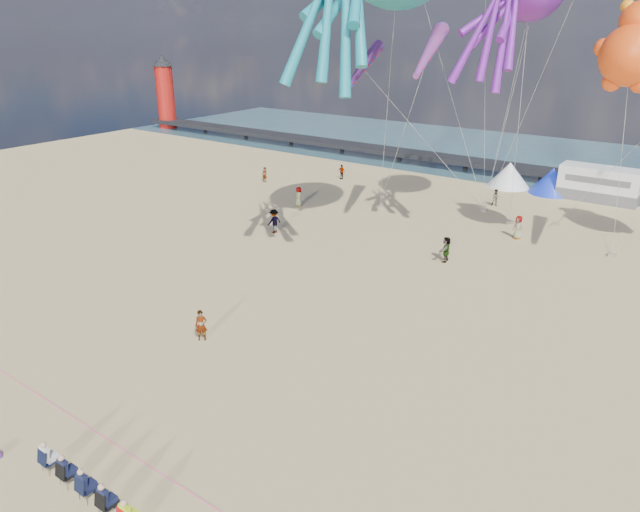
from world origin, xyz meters
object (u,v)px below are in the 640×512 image
(beachgoer_1, at_px, (496,198))
(beachgoer_3, at_px, (342,172))
(lighthouse, at_px, (166,97))
(sandbag_d, at_px, (556,224))
(tent_white, at_px, (509,175))
(tent_blue, at_px, (552,181))
(kite_teddy_orange, at_px, (631,55))
(beachgoer_5, at_px, (265,175))
(sandbag_e, at_px, (484,210))
(beachgoer_6, at_px, (299,196))
(motorhome_0, at_px, (599,184))
(sandbag_b, at_px, (510,222))
(windsock_right, at_px, (362,68))
(beachgoer_2, at_px, (274,221))
(beachgoer_0, at_px, (518,227))
(sandbag_c, at_px, (612,255))
(spectator_row, at_px, (87,483))
(windsock_left, at_px, (430,51))
(sandbag_a, at_px, (380,206))
(standing_person, at_px, (201,325))
(beachgoer_4, at_px, (446,249))

(beachgoer_1, xyz_separation_m, beachgoer_3, (-16.04, 0.06, 0.01))
(lighthouse, relative_size, sandbag_d, 18.00)
(tent_white, xyz_separation_m, beachgoer_3, (-14.79, -6.94, -0.45))
(beachgoer_1, bearing_deg, tent_blue, 47.78)
(kite_teddy_orange, bearing_deg, beachgoer_5, -178.70)
(sandbag_e, bearing_deg, beachgoer_6, -150.28)
(sandbag_d, bearing_deg, beachgoer_3, 173.69)
(motorhome_0, relative_size, sandbag_b, 13.20)
(sandbag_e, bearing_deg, windsock_right, -113.26)
(beachgoer_2, distance_m, windsock_right, 12.72)
(tent_blue, relative_size, beachgoer_0, 2.30)
(beachgoer_3, height_order, beachgoer_5, beachgoer_5)
(sandbag_c, height_order, kite_teddy_orange, kite_teddy_orange)
(tent_blue, xyz_separation_m, beachgoer_5, (-24.29, -12.48, -0.44))
(lighthouse, xyz_separation_m, tent_white, (54.00, -4.00, -3.30))
(spectator_row, bearing_deg, windsock_left, 94.64)
(windsock_right, bearing_deg, motorhome_0, 53.81)
(beachgoer_1, relative_size, sandbag_a, 2.97)
(lighthouse, height_order, kite_teddy_orange, kite_teddy_orange)
(sandbag_e, bearing_deg, lighthouse, 166.63)
(beachgoer_0, height_order, beachgoer_6, beachgoer_0)
(beachgoer_1, xyz_separation_m, sandbag_a, (-7.97, -6.12, -0.63))
(motorhome_0, bearing_deg, tent_white, 180.00)
(spectator_row, distance_m, sandbag_a, 35.07)
(beachgoer_6, bearing_deg, beachgoer_3, -73.22)
(standing_person, relative_size, sandbag_e, 3.20)
(sandbag_a, height_order, kite_teddy_orange, kite_teddy_orange)
(tent_blue, relative_size, beachgoer_5, 2.64)
(beachgoer_5, bearing_deg, standing_person, -60.33)
(lighthouse, relative_size, beachgoer_3, 6.01)
(tent_white, relative_size, spectator_row, 0.66)
(standing_person, bearing_deg, lighthouse, 98.36)
(beachgoer_4, bearing_deg, tent_blue, 170.56)
(motorhome_0, height_order, sandbag_d, motorhome_0)
(beachgoer_6, height_order, sandbag_d, beachgoer_6)
(spectator_row, relative_size, standing_person, 3.81)
(beachgoer_2, relative_size, beachgoer_5, 1.21)
(tent_white, distance_m, windsock_right, 23.87)
(sandbag_c, bearing_deg, kite_teddy_orange, -105.46)
(motorhome_0, distance_m, beachgoer_6, 26.66)
(beachgoer_2, relative_size, windsock_left, 0.25)
(windsock_left, bearing_deg, sandbag_d, 38.26)
(tent_white, xyz_separation_m, beachgoer_0, (5.41, -14.03, -0.33))
(beachgoer_5, height_order, sandbag_a, beachgoer_5)
(standing_person, distance_m, beachgoer_5, 30.82)
(sandbag_d, bearing_deg, windsock_right, -133.53)
(tent_white, xyz_separation_m, tent_blue, (4.00, 0.00, 0.00))
(beachgoer_6, relative_size, windsock_left, 0.23)
(beachgoer_4, xyz_separation_m, kite_teddy_orange, (8.06, 4.53, 12.10))
(beachgoer_1, xyz_separation_m, sandbag_e, (-0.20, -2.09, -0.63))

